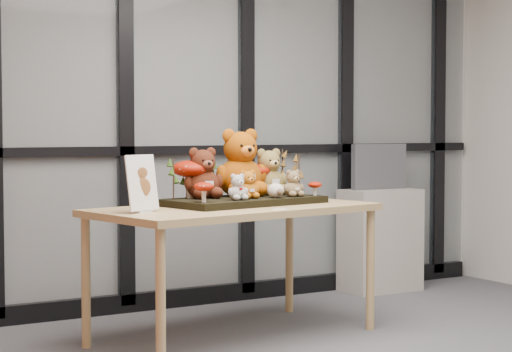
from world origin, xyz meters
TOP-DOWN VIEW (x-y plane):
  - room_shell at (0.00, 0.00)m, footprint 5.00×5.00m
  - glass_partition at (-0.00, 2.47)m, footprint 4.90×0.06m
  - display_table at (-0.21, 1.47)m, footprint 1.73×1.08m
  - diorama_tray at (-0.10, 1.55)m, footprint 0.99×0.62m
  - bear_pooh_yellow at (-0.06, 1.66)m, footprint 0.38×0.36m
  - bear_brown_medium at (-0.33, 1.63)m, footprint 0.28×0.26m
  - bear_tan_back at (0.15, 1.68)m, footprint 0.27×0.25m
  - bear_small_yellow at (-0.12, 1.47)m, footprint 0.16×0.15m
  - bear_white_bow at (-0.23, 1.40)m, footprint 0.14×0.13m
  - bear_beige_small at (0.19, 1.47)m, footprint 0.15×0.14m
  - plush_cream_hedgehog at (0.04, 1.43)m, footprint 0.08×0.08m
  - mushroom_back_left at (-0.39, 1.66)m, footprint 0.22×0.22m
  - mushroom_back_right at (0.06, 1.70)m, footprint 0.19×0.19m
  - mushroom_front_left at (-0.46, 1.36)m, footprint 0.11×0.11m
  - mushroom_front_right at (0.34, 1.47)m, footprint 0.08×0.08m
  - sprig_green_far_left at (-0.53, 1.59)m, footprint 0.05×0.05m
  - sprig_green_mid_left at (-0.41, 1.67)m, footprint 0.05×0.05m
  - sprig_dry_far_right at (0.27, 1.72)m, footprint 0.05×0.05m
  - sprig_dry_mid_right at (0.32, 1.60)m, footprint 0.05×0.05m
  - sprig_green_centre at (-0.23, 1.71)m, footprint 0.05×0.05m
  - sign_holder at (-0.82, 1.38)m, footprint 0.22×0.13m
  - label_card at (-0.11, 1.16)m, footprint 0.09×0.03m
  - cabinet at (1.47, 2.27)m, footprint 0.56×0.33m
  - monitor at (1.47, 2.28)m, footprint 0.47×0.05m

SIDE VIEW (x-z plane):
  - cabinet at x=1.47m, z-range 0.00..0.75m
  - display_table at x=-0.21m, z-range 0.31..1.07m
  - label_card at x=-0.11m, z-range 0.76..0.76m
  - diorama_tray at x=-0.10m, z-range 0.76..0.80m
  - mushroom_front_right at x=0.34m, z-range 0.80..0.89m
  - plush_cream_hedgehog at x=0.04m, z-range 0.80..0.89m
  - mushroom_front_left at x=-0.46m, z-range 0.80..0.92m
  - bear_white_bow at x=-0.23m, z-range 0.80..0.96m
  - bear_beige_small at x=0.19m, z-range 0.80..0.97m
  - bear_small_yellow at x=-0.12m, z-range 0.80..0.97m
  - sign_holder at x=-0.82m, z-range 0.75..1.05m
  - mushroom_back_right at x=0.06m, z-range 0.80..1.00m
  - sprig_green_mid_left at x=-0.41m, z-range 0.80..1.00m
  - sprig_green_centre at x=-0.23m, z-range 0.80..1.01m
  - sprig_green_far_left at x=-0.53m, z-range 0.80..1.03m
  - monitor at x=1.47m, z-range 0.75..1.08m
  - mushroom_back_left at x=-0.39m, z-range 0.80..1.04m
  - sprig_dry_mid_right at x=0.32m, z-range 0.80..1.04m
  - sprig_dry_far_right at x=0.27m, z-range 0.80..1.07m
  - bear_tan_back at x=0.15m, z-range 0.80..1.10m
  - bear_brown_medium at x=-0.33m, z-range 0.80..1.12m
  - bear_pooh_yellow at x=-0.06m, z-range 0.80..1.23m
  - glass_partition at x=0.00m, z-range 0.03..2.81m
  - room_shell at x=0.00m, z-range -0.82..4.18m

